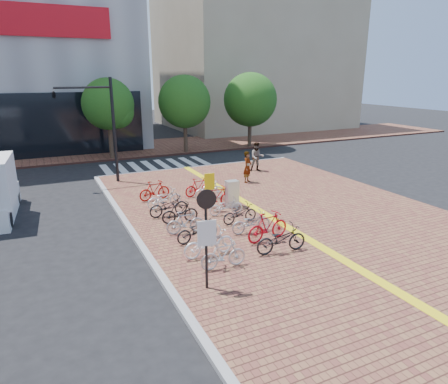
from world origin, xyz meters
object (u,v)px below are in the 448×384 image
bike_2 (197,230)px  bike_1 (209,243)px  bike_13 (216,197)px  pedestrian_a (248,167)px  bike_8 (281,239)px  bike_3 (185,222)px  bike_4 (180,212)px  bike_11 (240,213)px  bike_5 (169,206)px  yellow_sign (209,185)px  utility_box (232,194)px  traffic_light_pole (87,112)px  bike_15 (199,187)px  bike_14 (209,190)px  bike_0 (223,255)px  bike_12 (226,206)px  bike_7 (155,190)px  bike_10 (251,222)px  notice_sign (207,228)px  bike_6 (164,198)px  pedestrian_b (257,157)px

bike_2 → bike_1: bearing=169.0°
bike_13 → pedestrian_a: size_ratio=0.95×
bike_13 → bike_8: bearing=-175.3°
bike_3 → bike_4: 1.22m
bike_11 → bike_5: bearing=45.9°
bike_5 → yellow_sign: yellow_sign is taller
utility_box → yellow_sign: (-1.22, -0.11, 0.61)m
bike_8 → traffic_light_pole: (-4.74, 12.59, 3.65)m
bike_15 → yellow_sign: 2.59m
bike_14 → pedestrian_a: bearing=-63.1°
bike_2 → bike_0: bearing=172.6°
bike_13 → bike_14: size_ratio=1.06×
bike_0 → bike_5: (-0.08, 5.65, -0.00)m
bike_3 → bike_12: bike_3 is taller
bike_11 → bike_13: bike_13 is taller
bike_12 → traffic_light_pole: size_ratio=0.26×
bike_13 → utility_box: 0.77m
bike_4 → bike_12: (2.22, 0.08, -0.06)m
bike_7 → bike_10: size_ratio=0.98×
yellow_sign → notice_sign: notice_sign is taller
bike_5 → yellow_sign: size_ratio=1.00×
bike_6 → pedestrian_b: pedestrian_b is taller
bike_12 → bike_13: size_ratio=0.90×
bike_10 → bike_5: bearing=38.5°
bike_4 → bike_8: 4.92m
bike_2 → bike_13: bearing=-40.6°
bike_0 → traffic_light_pole: size_ratio=0.26×
bike_2 → bike_3: 0.97m
bike_11 → traffic_light_pole: size_ratio=0.27×
yellow_sign → traffic_light_pole: traffic_light_pole is taller
bike_13 → pedestrian_b: size_ratio=0.93×
bike_6 → yellow_sign: size_ratio=0.98×
bike_14 → bike_5: bearing=112.9°
bike_6 → bike_11: bike_6 is taller
bike_3 → bike_10: bike_3 is taller
bike_4 → bike_5: bike_4 is taller
bike_13 → notice_sign: notice_sign is taller
bike_8 → bike_12: bearing=5.1°
bike_11 → yellow_sign: (-0.55, 2.03, 0.82)m
bike_1 → bike_14: (2.61, 6.04, 0.00)m
bike_0 → bike_4: (0.09, 4.58, -0.00)m
bike_5 → bike_14: bike_14 is taller
bike_0 → bike_4: bearing=1.4°
bike_8 → bike_4: bearing=32.0°
bike_1 → bike_4: bearing=-4.9°
bike_14 → notice_sign: (-3.54, -8.08, 1.45)m
bike_11 → notice_sign: bearing=139.2°
bike_6 → bike_13: bike_13 is taller
bike_11 → bike_12: size_ratio=1.02×
utility_box → pedestrian_a: bearing=52.2°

